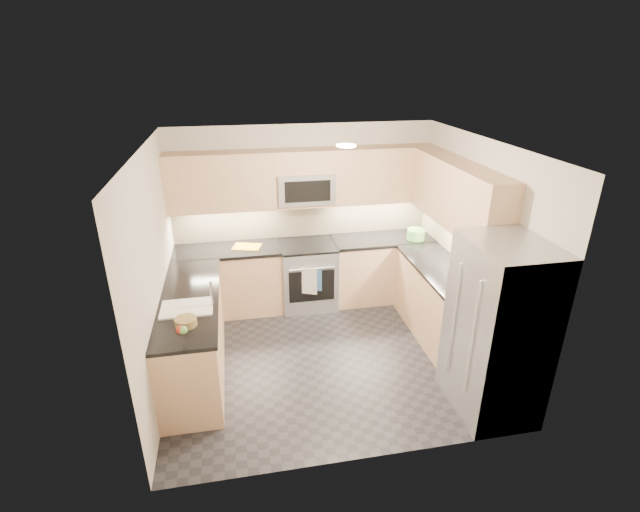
{
  "coord_description": "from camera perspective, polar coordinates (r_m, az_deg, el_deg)",
  "views": [
    {
      "loc": [
        -0.94,
        -4.55,
        3.32
      ],
      "look_at": [
        0.0,
        0.35,
        1.15
      ],
      "focal_mm": 26.0,
      "sensor_mm": 36.0,
      "label": 1
    }
  ],
  "objects": [
    {
      "name": "range_cooktop",
      "position": [
        6.38,
        -1.56,
        1.32
      ],
      "size": [
        0.76,
        0.65,
        0.03
      ],
      "primitive_type": "cube",
      "color": "black",
      "rests_on": "gas_range"
    },
    {
      "name": "base_cab_back_left",
      "position": [
        6.52,
        -11.05,
        -3.08
      ],
      "size": [
        1.42,
        0.6,
        0.9
      ],
      "primitive_type": "cube",
      "color": "tan",
      "rests_on": "floor"
    },
    {
      "name": "backsplash_right",
      "position": [
        6.08,
        16.67,
        2.02
      ],
      "size": [
        0.01,
        2.3,
        0.51
      ],
      "primitive_type": "cube",
      "color": "tan",
      "rests_on": "wall_right"
    },
    {
      "name": "oven_handle",
      "position": [
        6.14,
        -1.01,
        -1.58
      ],
      "size": [
        0.6,
        0.02,
        0.02
      ],
      "primitive_type": "cylinder",
      "rotation": [
        0.0,
        1.57,
        0.0
      ],
      "color": "#B2B5BA",
      "rests_on": "gas_range"
    },
    {
      "name": "faucet",
      "position": [
        4.86,
        -13.19,
        -4.63
      ],
      "size": [
        0.03,
        0.03,
        0.28
      ],
      "primitive_type": "cylinder",
      "color": "silver",
      "rests_on": "countertop_peninsula"
    },
    {
      "name": "fridge_handle_right",
      "position": [
        4.75,
        16.14,
        -7.51
      ],
      "size": [
        0.02,
        0.02,
        1.2
      ],
      "primitive_type": "cylinder",
      "color": "#B2B5BA",
      "rests_on": "refrigerator"
    },
    {
      "name": "dish_towel_check",
      "position": [
        6.19,
        -1.32,
        -3.11
      ],
      "size": [
        0.19,
        0.09,
        0.38
      ],
      "primitive_type": "cube",
      "rotation": [
        0.0,
        0.0,
        -0.38
      ],
      "color": "white",
      "rests_on": "oven_handle"
    },
    {
      "name": "upper_cab_right",
      "position": [
        5.67,
        16.64,
        7.21
      ],
      "size": [
        0.35,
        1.95,
        0.75
      ],
      "primitive_type": "cube",
      "color": "tan",
      "rests_on": "wall_right"
    },
    {
      "name": "sink_basin",
      "position": [
        4.98,
        -15.98,
        -6.86
      ],
      "size": [
        0.52,
        0.38,
        0.16
      ],
      "primitive_type": "cube",
      "color": "white",
      "rests_on": "base_cab_peninsula"
    },
    {
      "name": "base_cab_right",
      "position": [
        6.03,
        14.6,
        -5.79
      ],
      "size": [
        0.6,
        1.7,
        0.9
      ],
      "primitive_type": "cube",
      "color": "tan",
      "rests_on": "floor"
    },
    {
      "name": "base_cab_peninsula",
      "position": [
        5.41,
        -15.29,
        -9.48
      ],
      "size": [
        0.6,
        2.0,
        0.9
      ],
      "primitive_type": "cube",
      "color": "tan",
      "rests_on": "floor"
    },
    {
      "name": "wall_front",
      "position": [
        3.73,
        5.72,
        -10.4
      ],
      "size": [
        3.6,
        0.02,
        2.5
      ],
      "primitive_type": "cube",
      "color": "beige",
      "rests_on": "floor"
    },
    {
      "name": "utensil_bowl",
      "position": [
        6.64,
        11.73,
        2.64
      ],
      "size": [
        0.32,
        0.32,
        0.14
      ],
      "primitive_type": "cylinder",
      "rotation": [
        0.0,
        0.0,
        -0.36
      ],
      "color": "#539F44",
      "rests_on": "countertop_back_right"
    },
    {
      "name": "floor",
      "position": [
        5.71,
        0.67,
        -12.04
      ],
      "size": [
        3.6,
        3.2,
        0.0
      ],
      "primitive_type": "cube",
      "color": "black",
      "rests_on": "ground"
    },
    {
      "name": "wall_left",
      "position": [
        5.08,
        -19.61,
        -2.03
      ],
      "size": [
        0.02,
        3.2,
        2.5
      ],
      "primitive_type": "cube",
      "color": "beige",
      "rests_on": "floor"
    },
    {
      "name": "fruit_apple",
      "position": [
        4.39,
        -16.84,
        -8.7
      ],
      "size": [
        0.07,
        0.07,
        0.07
      ],
      "primitive_type": "sphere",
      "color": "#AE2713",
      "rests_on": "fruit_basket"
    },
    {
      "name": "countertop_back_right",
      "position": [
        6.64,
        7.73,
        2.1
      ],
      "size": [
        1.42,
        0.63,
        0.04
      ],
      "primitive_type": "cube",
      "color": "black",
      "rests_on": "base_cab_back_right"
    },
    {
      "name": "fruit_basket",
      "position": [
        4.65,
        -16.18,
        -7.78
      ],
      "size": [
        0.21,
        0.21,
        0.08
      ],
      "primitive_type": "cylinder",
      "rotation": [
        0.0,
        0.0,
        0.0
      ],
      "color": "olive",
      "rests_on": "countertop_peninsula"
    },
    {
      "name": "cutting_board",
      "position": [
        6.32,
        -8.99,
        1.14
      ],
      "size": [
        0.42,
        0.35,
        0.01
      ],
      "primitive_type": "cube",
      "rotation": [
        0.0,
        0.0,
        -0.29
      ],
      "color": "orange",
      "rests_on": "countertop_back_left"
    },
    {
      "name": "countertop_back_left",
      "position": [
        6.33,
        -11.38,
        0.73
      ],
      "size": [
        1.42,
        0.63,
        0.04
      ],
      "primitive_type": "cube",
      "color": "black",
      "rests_on": "base_cab_back_left"
    },
    {
      "name": "dish_towel_blue",
      "position": [
        6.2,
        -0.51,
        -3.04
      ],
      "size": [
        0.16,
        0.06,
        0.3
      ],
      "primitive_type": "cube",
      "rotation": [
        0.0,
        0.0,
        -0.3
      ],
      "color": "#305784",
      "rests_on": "oven_handle"
    },
    {
      "name": "wall_back",
      "position": [
        6.56,
        -2.05,
        5.09
      ],
      "size": [
        3.6,
        0.02,
        2.5
      ],
      "primitive_type": "cube",
      "color": "beige",
      "rests_on": "floor"
    },
    {
      "name": "microwave_door",
      "position": [
        6.05,
        -1.52,
        7.94
      ],
      "size": [
        0.6,
        0.01,
        0.28
      ],
      "primitive_type": "cube",
      "color": "black",
      "rests_on": "microwave"
    },
    {
      "name": "refrigerator",
      "position": [
        4.81,
        21.0,
        -8.48
      ],
      "size": [
        0.7,
        0.9,
        1.8
      ],
      "primitive_type": "cube",
      "color": "#9B9EA2",
      "rests_on": "floor"
    },
    {
      "name": "microwave",
      "position": [
        6.24,
        -1.83,
        8.44
      ],
      "size": [
        0.76,
        0.4,
        0.4
      ],
      "primitive_type": "cube",
      "color": "gray",
      "rests_on": "upper_cab_back"
    },
    {
      "name": "gas_range",
      "position": [
        6.56,
        -1.51,
        -2.4
      ],
      "size": [
        0.76,
        0.65,
        0.91
      ],
      "primitive_type": "cube",
      "color": "#9EA2A6",
      "rests_on": "floor"
    },
    {
      "name": "upper_cab_back",
      "position": [
        6.23,
        -1.88,
        9.61
      ],
      "size": [
        3.6,
        0.35,
        0.75
      ],
      "primitive_type": "cube",
      "color": "tan",
      "rests_on": "wall_back"
    },
    {
      "name": "countertop_right",
      "position": [
        5.82,
        15.06,
        -1.74
      ],
      "size": [
        0.63,
        1.7,
        0.04
      ],
      "primitive_type": "cube",
      "color": "black",
      "rests_on": "base_cab_right"
    },
    {
      "name": "wall_right",
      "position": [
        5.7,
        18.76,
        0.9
      ],
      "size": [
        0.02,
        3.2,
        2.5
      ],
      "primitive_type": "cube",
      "color": "beige",
      "rests_on": "floor"
    },
    {
      "name": "countertop_peninsula",
      "position": [
        5.18,
        -15.84,
        -5.1
      ],
      "size": [
        0.63,
        2.0,
        0.04
      ],
      "primitive_type": "cube",
      "color": "black",
      "rests_on": "base_cab_peninsula"
    },
    {
      "name": "fridge_handle_left",
      "position": [
        4.48,
        18.15,
        -9.78
      ],
      "size": [
        0.02,
        0.02,
        1.2
      ],
      "primitive_type": "cylinder",
      "color": "#B2B5BA",
      "rests_on": "refrigerator"
    },
    {
      "name": "backsplash_back",
      "position": [
        6.57,
        -2.04,
        4.62
      ],
      "size": [
        3.6,
        0.01,
        0.51
      ],
      "primitive_type": "cube",
      "color": "tan",
      "rests_on": "wall_back"
    },
    {
      "name": "fruit_pear",
      "position": [
        4.38,
        -16.46,
        -8.75
      ],
      "size": [
        0.07,
        0.07,
        0.07
      ],
      "primitive_type": "sphere",
      "color": "#64AE4A",
      "rests_on": "fruit_basket"
    },
    {
      "name": "oven_door_glass",
      "position": [
        6.27,
        -1.02,
        -3.73
      ],
      "size": [
        0.62,
        0.02,
        0.45
      ],
      "primitive_type": "cube",
      "color": "black",
      "rests_on": "gas_range"
    },
    {
      "name": "base_cab_back_right",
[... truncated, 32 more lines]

